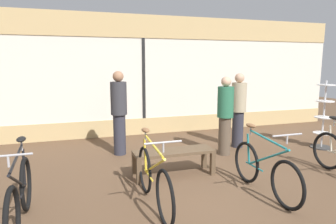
{
  "coord_description": "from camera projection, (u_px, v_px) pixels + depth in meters",
  "views": [
    {
      "loc": [
        -1.87,
        -3.87,
        1.94
      ],
      "look_at": [
        0.0,
        1.91,
        0.95
      ],
      "focal_mm": 32.0,
      "sensor_mm": 36.0,
      "label": 1
    }
  ],
  "objects": [
    {
      "name": "accessory_rack",
      "position": [
        323.0,
        120.0,
        6.85
      ],
      "size": [
        0.48,
        0.48,
        1.56
      ],
      "color": "#333333",
      "rests_on": "ground_plane"
    },
    {
      "name": "bicycle_right",
      "position": [
        264.0,
        169.0,
        4.46
      ],
      "size": [
        0.46,
        1.65,
        1.02
      ],
      "color": "black",
      "rests_on": "ground_plane"
    },
    {
      "name": "bicycle_left",
      "position": [
        153.0,
        179.0,
        4.06
      ],
      "size": [
        0.46,
        1.72,
        1.03
      ],
      "color": "black",
      "rests_on": "ground_plane"
    },
    {
      "name": "customer_by_window",
      "position": [
        238.0,
        109.0,
        6.9
      ],
      "size": [
        0.43,
        0.43,
        1.72
      ],
      "color": "#2D2D38",
      "rests_on": "ground_plane"
    },
    {
      "name": "customer_near_rack",
      "position": [
        225.0,
        114.0,
        6.31
      ],
      "size": [
        0.48,
        0.48,
        1.67
      ],
      "color": "brown",
      "rests_on": "ground_plane"
    },
    {
      "name": "display_bench",
      "position": [
        174.0,
        155.0,
        5.19
      ],
      "size": [
        1.4,
        0.44,
        0.45
      ],
      "color": "brown",
      "rests_on": "ground_plane"
    },
    {
      "name": "bicycle_far_left",
      "position": [
        20.0,
        197.0,
        3.52
      ],
      "size": [
        0.46,
        1.71,
        1.04
      ],
      "color": "black",
      "rests_on": "ground_plane"
    },
    {
      "name": "shop_back_wall",
      "position": [
        143.0,
        75.0,
        8.05
      ],
      "size": [
        12.0,
        0.08,
        3.2
      ],
      "color": "tan",
      "rests_on": "ground_plane"
    },
    {
      "name": "ground_plane",
      "position": [
        207.0,
        193.0,
        4.51
      ],
      "size": [
        24.0,
        24.0,
        0.0
      ],
      "primitive_type": "plane",
      "color": "brown"
    },
    {
      "name": "customer_mid_floor",
      "position": [
        119.0,
        111.0,
        6.31
      ],
      "size": [
        0.46,
        0.46,
        1.78
      ],
      "color": "#2D2D38",
      "rests_on": "ground_plane"
    }
  ]
}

